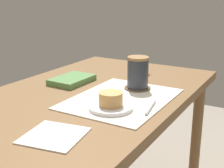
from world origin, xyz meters
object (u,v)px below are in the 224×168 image
at_px(small_book, 72,80).
at_px(dining_table, 82,119).
at_px(pastry, 111,99).
at_px(sugar_bowl, 141,68).
at_px(pastry_plate, 111,107).
at_px(coffee_mug, 138,72).

bearing_deg(small_book, dining_table, -130.41).
height_order(dining_table, small_book, small_book).
relative_size(dining_table, pastry, 16.08).
bearing_deg(sugar_bowl, pastry_plate, -166.40).
xyz_separation_m(dining_table, coffee_mug, (0.17, -0.14, 0.16)).
distance_m(pastry_plate, small_book, 0.35).
height_order(dining_table, coffee_mug, coffee_mug).
height_order(pastry_plate, coffee_mug, coffee_mug).
bearing_deg(dining_table, pastry_plate, -112.56).
height_order(coffee_mug, small_book, coffee_mug).
distance_m(coffee_mug, small_book, 0.29).
height_order(dining_table, sugar_bowl, sugar_bowl).
distance_m(pastry_plate, pastry, 0.03).
relative_size(pastry, sugar_bowl, 1.09).
xyz_separation_m(dining_table, small_book, (0.12, 0.13, 0.10)).
xyz_separation_m(sugar_bowl, small_book, (-0.28, 0.19, -0.01)).
xyz_separation_m(coffee_mug, sugar_bowl, (0.22, 0.09, -0.04)).
relative_size(dining_table, small_book, 6.81).
height_order(coffee_mug, sugar_bowl, coffee_mug).
xyz_separation_m(dining_table, sugar_bowl, (0.39, -0.05, 0.12)).
xyz_separation_m(pastry, sugar_bowl, (0.46, 0.11, -0.01)).
relative_size(pastry, small_book, 0.42).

